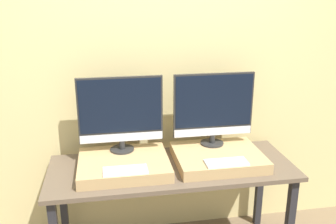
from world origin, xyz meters
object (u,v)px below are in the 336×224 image
(keyboard_right, at_px, (226,162))
(keyboard_left, at_px, (125,170))
(monitor_left, at_px, (121,112))
(monitor_right, at_px, (213,107))

(keyboard_right, bearing_deg, keyboard_left, 180.00)
(monitor_left, distance_m, keyboard_left, 0.43)
(monitor_left, relative_size, keyboard_right, 2.09)
(monitor_left, relative_size, keyboard_left, 2.09)
(keyboard_left, height_order, keyboard_right, same)
(monitor_right, bearing_deg, keyboard_right, -90.00)
(monitor_left, height_order, keyboard_right, monitor_left)
(keyboard_left, height_order, monitor_right, monitor_right)
(monitor_left, bearing_deg, keyboard_right, -26.58)
(keyboard_left, bearing_deg, monitor_right, 26.58)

